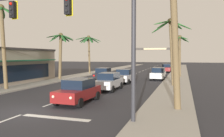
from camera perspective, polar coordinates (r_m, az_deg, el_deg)
The scene contains 17 objects.
ground_plane at distance 14.54m, azimuth -20.19°, elevation -10.20°, with size 220.00×220.00×0.00m, color #2D2D33.
sidewalk_right at distance 31.33m, azimuth 15.88°, elevation -2.89°, with size 3.20×110.00×0.14m, color #9E998E.
sidewalk_left at distance 35.41m, azimuth -10.26°, elevation -2.13°, with size 3.20×110.00×0.14m, color #9E998E.
lane_markings at distance 32.21m, azimuth 2.66°, elevation -2.72°, with size 4.28×87.81×0.01m.
traffic_signal_mast at distance 12.24m, azimuth -10.01°, elevation 12.16°, with size 10.60×0.41×7.47m.
sedan_lead_at_stop_bar at distance 16.35m, azimuth -8.44°, elevation -5.52°, with size 2.02×4.48×1.68m.
sedan_third_in_queue at distance 22.10m, azimuth -0.86°, elevation -3.22°, with size 1.95×4.45×1.68m.
sedan_fifth_in_queue at distance 28.14m, azimuth 3.22°, elevation -1.84°, with size 2.07×4.50×1.68m.
sedan_oncoming_far at distance 31.20m, azimuth -2.13°, elevation -1.35°, with size 2.11×4.51×1.68m.
sedan_parked_nearest_kerb at distance 32.35m, azimuth 11.54°, elevation -1.25°, with size 1.97×4.46×1.68m.
sedan_parked_mid_kerb at distance 47.41m, azimuth 13.49°, elevation 0.12°, with size 1.99×4.47×1.68m.
palm_left_second at distance 24.39m, azimuth -25.75°, elevation 8.23°, with size 3.16×3.30×8.25m.
palm_left_third at distance 32.28m, azimuth -12.78°, elevation 5.44°, with size 3.78×3.78×6.50m.
palm_left_farthest at distance 41.43m, azimuth -5.87°, elevation 6.04°, with size 4.54×4.47×7.01m.
palm_right_second at distance 25.42m, azimuth 14.49°, elevation 7.82°, with size 4.36×4.23×7.34m.
palm_right_third at distance 36.53m, azimuth 16.66°, elevation 5.41°, with size 2.87×2.89×6.50m.
town_gateway_arch at distance 71.98m, azimuth 10.72°, elevation 3.56°, with size 14.89×0.90×5.85m.
Camera 1 is at (8.73, -11.14, 3.32)m, focal length 36.46 mm.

